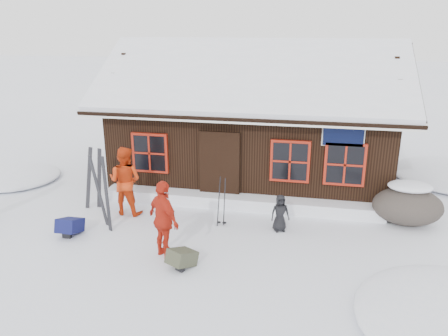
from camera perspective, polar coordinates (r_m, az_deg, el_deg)
The scene contains 13 objects.
ground at distance 10.42m, azimuth -8.37°, elevation -9.20°, with size 120.00×120.00×0.00m, color white.
mountain_hut at distance 14.13m, azimuth 4.02°, elevation 5.06°, with size 8.90×6.09×4.42m.
snow_drift at distance 11.97m, azimuth 2.06°, elevation -4.37°, with size 7.60×0.60×0.35m, color white.
snow_mounds at distance 11.67m, azimuth 2.47°, elevation -5.93°, with size 20.60×13.20×0.48m.
skier_orange_left at distance 11.63m, azimuth -12.80°, elevation -1.63°, with size 0.88×0.69×1.82m, color red.
skier_orange_right at distance 9.32m, azimuth -7.86°, elevation -6.72°, with size 1.01×0.42×1.72m, color red.
skier_crouched at distance 10.62m, azimuth 7.33°, elevation -5.86°, with size 0.45×0.29×0.92m, color black.
boulder at distance 11.81m, azimuth 22.86°, elevation -4.46°, with size 1.69×1.27×0.99m.
ski_pair_mid at distance 10.99m, azimuth -15.57°, elevation -3.17°, with size 0.63×0.35×1.86m.
ski_pair_right at distance 12.21m, azimuth -16.61°, elevation -1.39°, with size 0.60×0.17×1.76m.
ski_poles at distance 10.73m, azimuth -0.32°, elevation -4.53°, with size 0.24×0.12×1.32m.
backpack_blue at distance 11.07m, azimuth -19.43°, elevation -7.46°, with size 0.45×0.60×0.33m, color #101346.
backpack_olive at distance 9.20m, azimuth -5.51°, elevation -11.96°, with size 0.42×0.56×0.30m, color #3B3D2B.
Camera 1 is at (3.33, -8.67, 4.73)m, focal length 35.00 mm.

